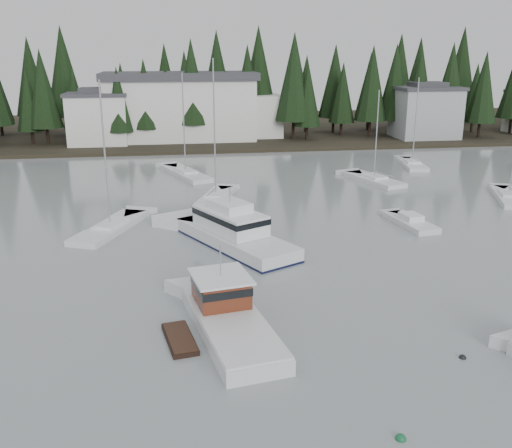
{
  "coord_description": "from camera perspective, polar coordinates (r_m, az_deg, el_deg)",
  "views": [
    {
      "loc": [
        -6.82,
        -14.27,
        14.88
      ],
      "look_at": [
        -0.83,
        25.68,
        2.5
      ],
      "focal_mm": 40.0,
      "sensor_mm": 36.0,
      "label": 1
    }
  ],
  "objects": [
    {
      "name": "mooring_buoy_green",
      "position": [
        24.98,
        14.26,
        -20.13
      ],
      "size": [
        0.45,
        0.45,
        0.45
      ],
      "primitive_type": "sphere",
      "color": "#145933",
      "rests_on": "ground"
    },
    {
      "name": "sailboat_4",
      "position": [
        79.32,
        15.33,
        5.67
      ],
      "size": [
        4.02,
        8.78,
        12.03
      ],
      "rotation": [
        0.0,
        0.0,
        1.39
      ],
      "color": "silver",
      "rests_on": "ground"
    },
    {
      "name": "mooring_buoy_dark",
      "position": [
        31.29,
        19.95,
        -12.48
      ],
      "size": [
        0.37,
        0.37,
        0.37
      ],
      "primitive_type": "sphere",
      "color": "black",
      "rests_on": "ground"
    },
    {
      "name": "sailboat_0",
      "position": [
        71.29,
        -7.05,
        4.91
      ],
      "size": [
        6.32,
        11.18,
        12.85
      ],
      "rotation": [
        0.0,
        0.0,
        1.93
      ],
      "color": "silver",
      "rests_on": "ground"
    },
    {
      "name": "conifer_treeline",
      "position": [
        101.6,
        -4.63,
        8.57
      ],
      "size": [
        200.0,
        22.0,
        20.0
      ],
      "primitive_type": null,
      "color": "black",
      "rests_on": "ground"
    },
    {
      "name": "sailboat_8",
      "position": [
        64.79,
        23.93,
        2.34
      ],
      "size": [
        5.4,
        9.06,
        12.35
      ],
      "rotation": [
        0.0,
        0.0,
        1.21
      ],
      "color": "silver",
      "rests_on": "ground"
    },
    {
      "name": "sailboat_5",
      "position": [
        50.62,
        -14.33,
        -0.52
      ],
      "size": [
        6.4,
        10.12,
        13.15
      ],
      "rotation": [
        0.0,
        0.0,
        1.17
      ],
      "color": "silver",
      "rests_on": "ground"
    },
    {
      "name": "lobster_boat_brown",
      "position": [
        31.96,
        -2.95,
        -9.57
      ],
      "size": [
        6.36,
        10.69,
        5.07
      ],
      "rotation": [
        0.0,
        0.0,
        1.74
      ],
      "color": "silver",
      "rests_on": "ground"
    },
    {
      "name": "runabout_1",
      "position": [
        52.27,
        15.19,
        0.04
      ],
      "size": [
        3.05,
        6.47,
        1.42
      ],
      "rotation": [
        0.0,
        0.0,
        1.71
      ],
      "color": "silver",
      "rests_on": "ground"
    },
    {
      "name": "sailboat_3",
      "position": [
        59.22,
        -4.03,
        2.54
      ],
      "size": [
        5.17,
        8.79,
        14.65
      ],
      "rotation": [
        0.0,
        0.0,
        1.23
      ],
      "color": "silver",
      "rests_on": "ground"
    },
    {
      "name": "far_shore_land",
      "position": [
        112.47,
        -5.04,
        9.38
      ],
      "size": [
        240.0,
        54.0,
        1.0
      ],
      "primitive_type": "cube",
      "color": "black",
      "rests_on": "ground"
    },
    {
      "name": "harbor_inn",
      "position": [
        97.11,
        -6.33,
        11.56
      ],
      "size": [
        29.5,
        11.5,
        10.9
      ],
      "color": "silver",
      "rests_on": "ground"
    },
    {
      "name": "house_east_a",
      "position": [
        102.21,
        16.59,
        10.75
      ],
      "size": [
        10.6,
        8.48,
        9.25
      ],
      "color": "#999EA0",
      "rests_on": "ground"
    },
    {
      "name": "cabin_cruiser_center",
      "position": [
        45.23,
        -2.28,
        -1.11
      ],
      "size": [
        9.17,
        12.8,
        5.34
      ],
      "rotation": [
        0.0,
        0.0,
        2.05
      ],
      "color": "silver",
      "rests_on": "ground"
    },
    {
      "name": "sailboat_1",
      "position": [
        68.72,
        11.69,
        4.23
      ],
      "size": [
        5.34,
        9.14,
        11.1
      ],
      "rotation": [
        0.0,
        0.0,
        1.88
      ],
      "color": "silver",
      "rests_on": "ground"
    },
    {
      "name": "house_west",
      "position": [
        94.49,
        -15.52,
        10.22
      ],
      "size": [
        9.54,
        7.42,
        8.75
      ],
      "color": "silver",
      "rests_on": "ground"
    }
  ]
}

